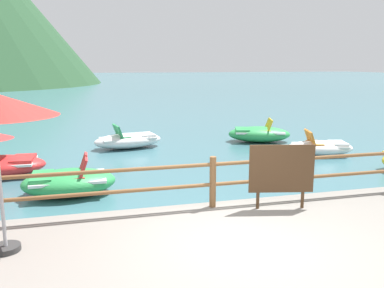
{
  "coord_description": "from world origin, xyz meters",
  "views": [
    {
      "loc": [
        -2.17,
        -5.28,
        3.0
      ],
      "look_at": [
        0.5,
        5.0,
        0.9
      ],
      "focal_mm": 37.97,
      "sensor_mm": 36.0,
      "label": 1
    }
  ],
  "objects_px": {
    "sign_board": "(282,170)",
    "pedal_boat_2": "(69,182)",
    "pedal_boat_3": "(320,147)",
    "pedal_boat_6": "(128,140)",
    "pedal_boat_5": "(259,134)"
  },
  "relations": [
    {
      "from": "pedal_boat_5",
      "to": "pedal_boat_6",
      "type": "relative_size",
      "value": 1.02
    },
    {
      "from": "pedal_boat_3",
      "to": "pedal_boat_6",
      "type": "height_order",
      "value": "pedal_boat_6"
    },
    {
      "from": "pedal_boat_2",
      "to": "pedal_boat_5",
      "type": "bearing_deg",
      "value": 35.56
    },
    {
      "from": "pedal_boat_6",
      "to": "sign_board",
      "type": "bearing_deg",
      "value": -76.51
    },
    {
      "from": "pedal_boat_5",
      "to": "pedal_boat_3",
      "type": "bearing_deg",
      "value": -69.36
    },
    {
      "from": "pedal_boat_3",
      "to": "pedal_boat_5",
      "type": "xyz_separation_m",
      "value": [
        -1.02,
        2.71,
        0.06
      ]
    },
    {
      "from": "pedal_boat_3",
      "to": "pedal_boat_6",
      "type": "relative_size",
      "value": 0.92
    },
    {
      "from": "pedal_boat_3",
      "to": "pedal_boat_6",
      "type": "distance_m",
      "value": 6.69
    },
    {
      "from": "sign_board",
      "to": "pedal_boat_3",
      "type": "bearing_deg",
      "value": 52.17
    },
    {
      "from": "sign_board",
      "to": "pedal_boat_6",
      "type": "distance_m",
      "value": 8.38
    },
    {
      "from": "sign_board",
      "to": "pedal_boat_3",
      "type": "relative_size",
      "value": 0.49
    },
    {
      "from": "sign_board",
      "to": "pedal_boat_2",
      "type": "distance_m",
      "value": 4.98
    },
    {
      "from": "pedal_boat_5",
      "to": "pedal_boat_6",
      "type": "bearing_deg",
      "value": 179.25
    },
    {
      "from": "pedal_boat_3",
      "to": "pedal_boat_5",
      "type": "distance_m",
      "value": 2.89
    },
    {
      "from": "sign_board",
      "to": "pedal_boat_5",
      "type": "xyz_separation_m",
      "value": [
        3.12,
        8.04,
        -0.81
      ]
    }
  ]
}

